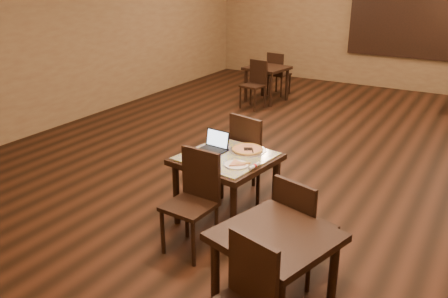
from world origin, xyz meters
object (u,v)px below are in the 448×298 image
Objects in this scene: chair_main_near at (195,195)px; chair_main_far at (251,152)px; laptop at (215,145)px; other_table_c_chair_far at (300,224)px; other_table_b_chair_near at (255,81)px; other_table_b_chair_far at (277,71)px; tiled_table at (226,165)px; other_table_c at (275,248)px; pizza_pan at (247,150)px; other_table_b at (267,73)px.

chair_main_far is at bearing 94.75° from chair_main_near.
other_table_c_chair_far is (1.27, -0.67, -0.27)m from laptop.
other_table_b_chair_near is 1.00× the size of other_table_b_chair_far.
tiled_table is 1.58m from other_table_c.
laptop is at bearing -155.87° from pizza_pan.
pizza_pan is at bearing -25.00° from other_table_c_chair_far.
other_table_c_chair_far is (1.07, 0.04, -0.02)m from chair_main_near.
chair_main_far is at bearing -31.81° from other_table_c_chair_far.
other_table_b_chair_near is 0.93× the size of other_table_c.
pizza_pan is 4.88m from other_table_b.
chair_main_far reaches higher than other_table_c_chair_far.
pizza_pan is at bearing -58.63° from other_table_b.
chair_main_near is at bearing 104.01° from chair_main_far.
chair_main_near reaches higher than pizza_pan.
pizza_pan is 0.43× the size of other_table_b_chair_near.
laptop is 4.40m from other_table_b_chair_near.
tiled_table is at bearing 94.05° from chair_main_near.
other_table_c is (0.97, -1.38, -0.14)m from pizza_pan.
chair_main_near reaches higher than tiled_table.
other_table_b is at bearing 99.36° from other_table_b_chair_near.
other_table_b_chair_near reaches higher than pizza_pan.
laptop is at bearing 83.53° from chair_main_far.
chair_main_near is 0.96× the size of chair_main_far.
other_table_b is (-1.78, 4.11, 0.00)m from chair_main_far.
chair_main_far reaches higher than other_table_b.
other_table_b_chair_far is 7.03m from other_table_c.
pizza_pan is 0.40× the size of other_table_c.
other_table_b is at bearing 114.37° from laptop.
other_table_c_chair_far is at bearing -22.50° from laptop.
other_table_b_chair_near is at bearing 114.08° from chair_main_near.
tiled_table is 1.12× the size of other_table_b_chair_far.
tiled_table is 1.06× the size of other_table_c_chair_far.
chair_main_near is 5.63m from other_table_b.
chair_main_far is at bearing 99.35° from tiled_table.
laptop is 1.46m from other_table_c_chair_far.
other_table_b is (-1.81, 5.33, 0.03)m from chair_main_near.
chair_main_near is 1.22m from chair_main_far.
pizza_pan reaches higher than other_table_c.
other_table_c_chair_far reaches higher than other_table_b_chair_near.
other_table_b_chair_far is (-0.02, 1.08, 0.00)m from other_table_b_chair_near.
chair_main_near is 1.07m from other_table_c_chair_far.
tiled_table reaches higher than other_table_c.
laptop reaches higher than other_table_b_chair_near.
chair_main_far is (-0.03, 1.22, 0.03)m from chair_main_near.
other_table_c_chair_far is (-0.02, 0.57, -0.08)m from other_table_c.
other_table_c is 0.58m from other_table_c_chair_far.
chair_main_near is 1.21m from other_table_c.
other_table_b_chair_far is at bearing -48.18° from other_table_c_chair_far.
other_table_c_chair_far is at bearing 124.47° from other_table_b_chair_far.
chair_main_far is 1.07× the size of other_table_c_chair_far.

